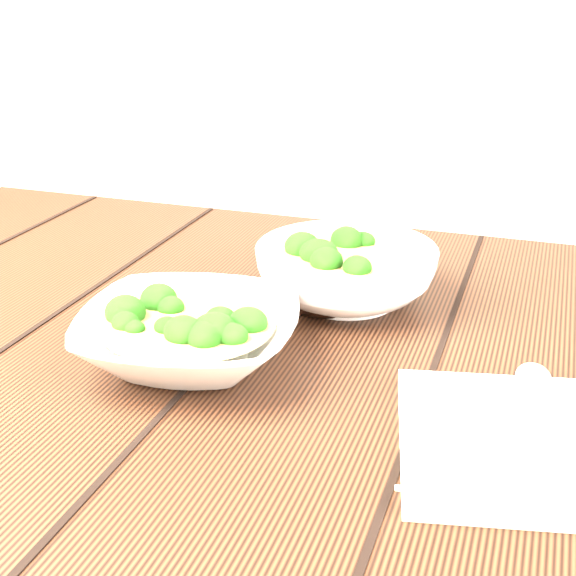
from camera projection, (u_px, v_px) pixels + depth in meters
The scene contains 6 objects.
table at pixel (255, 442), 0.84m from camera, with size 1.20×0.80×0.75m.
soup_bowl_front at pixel (189, 334), 0.74m from camera, with size 0.24×0.24×0.06m.
soup_bowl_back at pixel (346, 272), 0.87m from camera, with size 0.24×0.24×0.07m.
trivet at pixel (326, 294), 0.87m from camera, with size 0.10×0.10×0.02m, color black.
napkin at pixel (555, 444), 0.61m from camera, with size 0.24×0.19×0.01m, color beige.
spoon_left at pixel (534, 399), 0.65m from camera, with size 0.03×0.19×0.01m.
Camera 1 is at (0.26, -0.67, 1.10)m, focal length 50.00 mm.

